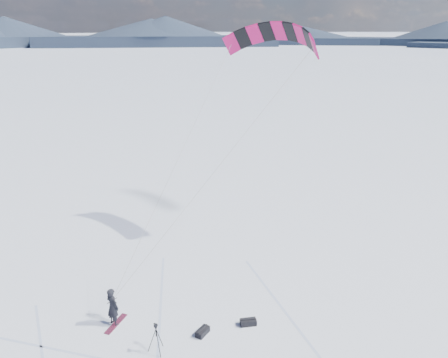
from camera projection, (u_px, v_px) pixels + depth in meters
ground at (172, 352)px, 18.33m from camera, size 1800.00×1800.00×0.00m
horizon_hills at (168, 283)px, 17.22m from camera, size 704.84×706.81×8.40m
snowkiter at (114, 324)px, 20.07m from camera, size 0.67×0.80×1.87m
snowboard at (116, 324)px, 20.05m from camera, size 1.35×1.19×0.04m
tripod at (156, 334)px, 18.08m from camera, size 0.72×0.63×1.37m
gear_bag_a at (203, 332)px, 19.34m from camera, size 0.80×0.64×0.32m
gear_bag_b at (248, 322)px, 19.96m from camera, size 0.82×0.60×0.34m
power_kite at (274, 38)px, 26.14m from camera, size 13.98×8.06×11.99m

